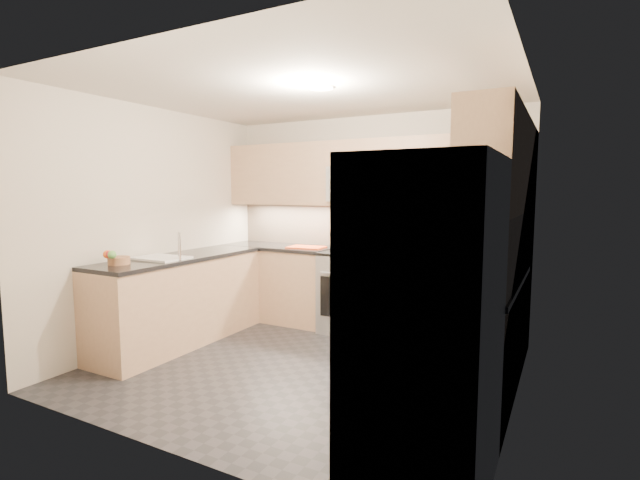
{
  "coord_description": "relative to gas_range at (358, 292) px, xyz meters",
  "views": [
    {
      "loc": [
        2.1,
        -3.56,
        1.62
      ],
      "look_at": [
        0.0,
        0.35,
        1.15
      ],
      "focal_mm": 26.0,
      "sensor_mm": 36.0,
      "label": 1
    }
  ],
  "objects": [
    {
      "name": "base_cab_right",
      "position": [
        1.5,
        -1.12,
        -0.01
      ],
      "size": [
        0.6,
        1.7,
        0.9
      ],
      "primitive_type": "cube",
      "color": "tan",
      "rests_on": "floor"
    },
    {
      "name": "range_cooktop",
      "position": [
        0.0,
        0.0,
        0.46
      ],
      "size": [
        0.76,
        0.65,
        0.03
      ],
      "primitive_type": "cube",
      "color": "black",
      "rests_on": "gas_range"
    },
    {
      "name": "countertop_peninsula",
      "position": [
        -1.5,
        -1.28,
        0.47
      ],
      "size": [
        0.63,
        2.0,
        0.04
      ],
      "primitive_type": "cube",
      "color": "black",
      "rests_on": "base_cab_peninsula"
    },
    {
      "name": "refrigerator",
      "position": [
        1.45,
        -2.43,
        0.45
      ],
      "size": [
        0.7,
        0.9,
        1.8
      ],
      "primitive_type": "cube",
      "color": "#9EA2A6",
      "rests_on": "floor"
    },
    {
      "name": "gas_range",
      "position": [
        0.0,
        0.0,
        0.0
      ],
      "size": [
        0.76,
        0.65,
        0.91
      ],
      "primitive_type": "cube",
      "color": "gray",
      "rests_on": "floor"
    },
    {
      "name": "fruit_apple",
      "position": [
        -1.51,
        -2.1,
        0.6
      ],
      "size": [
        0.07,
        0.07,
        0.07
      ],
      "primitive_type": "sphere",
      "color": "red",
      "rests_on": "fruit_basket"
    },
    {
      "name": "faucet",
      "position": [
        -1.24,
        -1.53,
        0.62
      ],
      "size": [
        0.03,
        0.03,
        0.28
      ],
      "primitive_type": "cylinder",
      "color": "silver",
      "rests_on": "countertop_peninsula"
    },
    {
      "name": "fridge_handle_right",
      "position": [
        1.08,
        -2.25,
        0.49
      ],
      "size": [
        0.02,
        0.02,
        1.2
      ],
      "primitive_type": "cylinder",
      "color": "#B2B5BA",
      "rests_on": "refrigerator"
    },
    {
      "name": "upper_cab_right",
      "position": [
        1.62,
        -1.0,
        1.37
      ],
      "size": [
        0.35,
        1.95,
        0.75
      ],
      "primitive_type": "cube",
      "color": "tan",
      "rests_on": "wall_right"
    },
    {
      "name": "oven_handle",
      "position": [
        0.0,
        -0.35,
        0.26
      ],
      "size": [
        0.6,
        0.02,
        0.02
      ],
      "primitive_type": "cylinder",
      "rotation": [
        0.0,
        1.57,
        0.0
      ],
      "color": "#B2B5BA",
      "rests_on": "gas_range"
    },
    {
      "name": "wall_right",
      "position": [
        1.8,
        -1.28,
        0.79
      ],
      "size": [
        0.02,
        3.2,
        2.5
      ],
      "primitive_type": "cube",
      "color": "beige",
      "rests_on": "floor"
    },
    {
      "name": "countertop_back_right",
      "position": [
        1.09,
        0.02,
        0.47
      ],
      "size": [
        1.42,
        0.63,
        0.04
      ],
      "primitive_type": "cube",
      "color": "black",
      "rests_on": "base_cab_back_right"
    },
    {
      "name": "wall_left",
      "position": [
        -1.8,
        -1.28,
        0.79
      ],
      "size": [
        0.02,
        3.2,
        2.5
      ],
      "primitive_type": "cube",
      "color": "beige",
      "rests_on": "floor"
    },
    {
      "name": "microwave",
      "position": [
        0.0,
        0.12,
        1.24
      ],
      "size": [
        0.76,
        0.4,
        0.4
      ],
      "primitive_type": "cube",
      "color": "#A6A8AE",
      "rests_on": "upper_cab_back"
    },
    {
      "name": "floor",
      "position": [
        0.0,
        -1.28,
        -0.46
      ],
      "size": [
        3.6,
        3.2,
        0.0
      ],
      "primitive_type": "cube",
      "color": "black",
      "rests_on": "ground"
    },
    {
      "name": "countertop_right",
      "position": [
        1.5,
        -1.12,
        0.47
      ],
      "size": [
        0.63,
        1.7,
        0.04
      ],
      "primitive_type": "cube",
      "color": "black",
      "rests_on": "base_cab_right"
    },
    {
      "name": "ceiling",
      "position": [
        0.0,
        -1.28,
        2.04
      ],
      "size": [
        3.6,
        3.2,
        0.02
      ],
      "primitive_type": "cube",
      "color": "beige",
      "rests_on": "wall_back"
    },
    {
      "name": "utensil_bowl",
      "position": [
        1.42,
        -0.09,
        0.56
      ],
      "size": [
        0.32,
        0.32,
        0.16
      ],
      "primitive_type": "cylinder",
      "rotation": [
        0.0,
        0.0,
        0.2
      ],
      "color": "#58A747",
      "rests_on": "countertop_back_right"
    },
    {
      "name": "backsplash_right",
      "position": [
        1.8,
        -0.82,
        0.74
      ],
      "size": [
        0.01,
        2.3,
        0.51
      ],
      "primitive_type": "cube",
      "color": "tan",
      "rests_on": "wall_right"
    },
    {
      "name": "cutting_board",
      "position": [
        -0.67,
        -0.02,
        0.49
      ],
      "size": [
        0.45,
        0.33,
        0.01
      ],
      "primitive_type": "cube",
      "rotation": [
        0.0,
        0.0,
        0.09
      ],
      "color": "#E44415",
      "rests_on": "countertop_back_left"
    },
    {
      "name": "wall_back",
      "position": [
        0.0,
        0.32,
        0.79
      ],
      "size": [
        3.6,
        0.02,
        2.5
      ],
      "primitive_type": "cube",
      "color": "beige",
      "rests_on": "floor"
    },
    {
      "name": "fruit_orange",
      "position": [
        -1.54,
        -2.11,
        0.6
      ],
      "size": [
        0.07,
        0.07,
        0.07
      ],
      "primitive_type": "sphere",
      "color": "orange",
      "rests_on": "fruit_basket"
    },
    {
      "name": "backsplash_back",
      "position": [
        0.0,
        0.32,
        0.74
      ],
      "size": [
        3.6,
        0.01,
        0.51
      ],
      "primitive_type": "cube",
      "color": "tan",
      "rests_on": "wall_back"
    },
    {
      "name": "sink_basin",
      "position": [
        -1.5,
        -1.53,
        0.42
      ],
      "size": [
        0.52,
        0.38,
        0.16
      ],
      "primitive_type": "cube",
      "color": "white",
      "rests_on": "base_cab_peninsula"
    },
    {
      "name": "fruit_pear",
      "position": [
        -1.47,
        -2.11,
        0.6
      ],
      "size": [
        0.08,
        0.08,
        0.08
      ],
      "primitive_type": "sphere",
      "color": "#5FA848",
      "rests_on": "fruit_basket"
    },
    {
      "name": "base_cab_peninsula",
      "position": [
        -1.5,
        -1.28,
        -0.01
      ],
      "size": [
        0.6,
        2.0,
        0.9
      ],
      "primitive_type": "cube",
      "color": "tan",
      "rests_on": "floor"
    },
    {
      "name": "base_cab_back_left",
      "position": [
        -1.09,
        0.02,
        -0.01
      ],
      "size": [
        1.42,
        0.6,
        0.9
      ],
      "primitive_type": "cube",
      "color": "tan",
      "rests_on": "floor"
    },
    {
      "name": "upper_cab_back",
      "position": [
        0.0,
        0.15,
        1.37
      ],
      "size": [
        3.6,
        0.35,
        0.75
      ],
      "primitive_type": "cube",
      "color": "tan",
      "rests_on": "wall_back"
    },
    {
      "name": "fridge_handle_left",
      "position": [
        1.08,
        -2.61,
        0.49
      ],
      "size": [
        0.02,
        0.02,
        1.2
      ],
      "primitive_type": "cylinder",
      "color": "#B2B5BA",
      "rests_on": "refrigerator"
    },
    {
      "name": "countertop_back_left",
      "position": [
        -1.09,
        0.02,
        0.47
      ],
      "size": [
        1.42,
        0.63,
        0.04
      ],
      "primitive_type": "cube",
      "color": "black",
      "rests_on": "base_cab_back_left"
    },
    {
      "name": "base_cab_back_right",
      "position": [
        1.09,
        0.02,
        -0.01
      ],
      "size": [
        1.42,
        0.6,
        0.9
      ],
      "primitive_type": "cube",
      "color": "tan",
      "rests_on": "floor"
    },
    {
      "name": "oven_door_glass",
      "position": [
        0.0,
        -0.33,
        -0.01
      ],
      "size": [
        0.62,
        0.02,
        0.45
      ],
      "primitive_type": "cube",
      "color": "black",
      "rests_on": "gas_range"
    },
    {
      "name": "microwave_door",
      "position": [
        0.0,
        -0.08,
        1.24
      ],
      "size": [
        0.6,
        0.01,
        0.28
      ],
      "primitive_type": "cube",
      "color": "black",
      "rests_on": "microwave"
    },
    {
      "name": "dish_towel_check",
      "position": [
        -0.07,
        -0.37,
        0.1
      ],
      "size": [
        0.16,
        0.06,
        0.3
      ],
      "primitive_type": "cube",
      "rotation": [
        0.0,
        0.0,
        0.28
      ],
      "color": "silver",
      "rests_on": "oven_handle"
    },
    {
      "name": "fruit_basket",
      "position": [
        -1.57,
        -1.96,
        0.52
      ],
      "size": [
        0.22,
        0.22,
        0.07
      ],
      "primitive_type": "cylinder",
      "rotation": [
        0.0,
        0.0,
        -0.15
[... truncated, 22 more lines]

